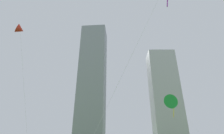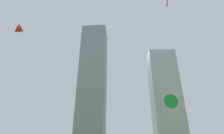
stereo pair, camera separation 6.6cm
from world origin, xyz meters
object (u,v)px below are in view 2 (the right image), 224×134
(distant_highrise_1, at_px, (93,85))
(kite_flying_0, at_px, (20,30))
(distant_highrise_0, at_px, (166,100))
(kite_flying_3, at_px, (173,100))

(distant_highrise_1, bearing_deg, kite_flying_0, -86.00)
(kite_flying_0, relative_size, distant_highrise_0, 0.28)
(distant_highrise_0, distance_m, distant_highrise_1, 54.11)
(kite_flying_0, height_order, distant_highrise_0, distant_highrise_0)
(kite_flying_3, bearing_deg, kite_flying_0, -157.73)
(kite_flying_0, bearing_deg, distant_highrise_0, 70.43)
(kite_flying_3, xyz_separation_m, distant_highrise_0, (15.36, 100.25, 27.67))
(kite_flying_0, relative_size, distant_highrise_1, 0.22)
(kite_flying_0, distance_m, distant_highrise_0, 118.09)
(distant_highrise_0, bearing_deg, kite_flying_3, -106.02)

